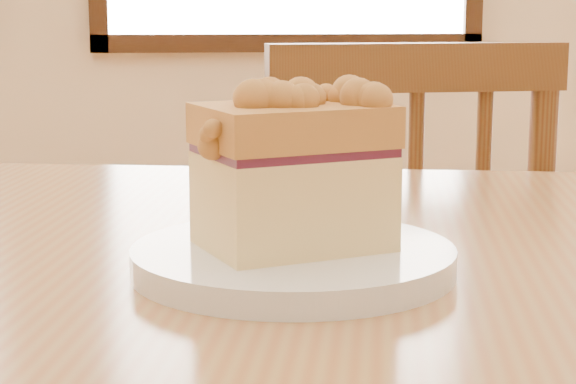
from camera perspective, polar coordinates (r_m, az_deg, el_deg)
The scene contains 3 objects.
cafe_chair_main at distance 1.41m, azimuth 5.35°, elevation -8.98°, with size 0.42×0.42×0.89m.
plate at distance 0.64m, azimuth 0.29°, elevation -3.95°, with size 0.21×0.21×0.02m.
cake_slice at distance 0.63m, azimuth 0.26°, elevation 1.64°, with size 0.14×0.12×0.11m.
Camera 1 is at (-0.19, -0.51, 0.92)m, focal length 62.00 mm.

